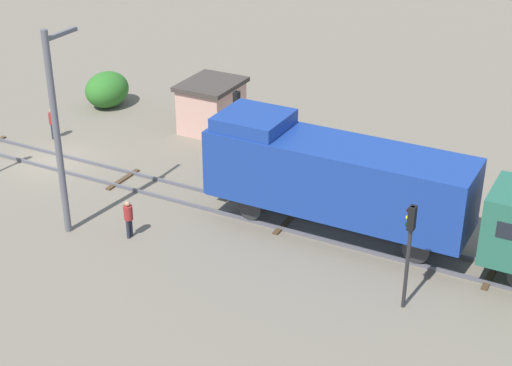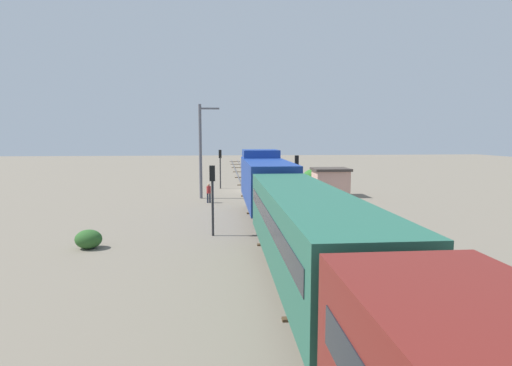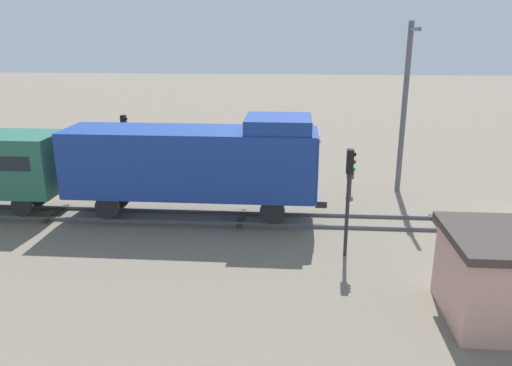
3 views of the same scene
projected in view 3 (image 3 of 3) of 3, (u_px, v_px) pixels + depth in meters
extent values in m
cube|color=#4C3823|center=(438.00, 225.00, 22.11)|extent=(2.40, 0.24, 0.09)
cube|color=#4C3823|center=(241.00, 219.00, 22.76)|extent=(2.40, 0.24, 0.09)
cube|color=#4C3823|center=(55.00, 214.00, 23.41)|extent=(2.40, 0.24, 0.09)
cube|color=navy|center=(190.00, 162.00, 22.14)|extent=(2.90, 11.00, 2.90)
cube|color=navy|center=(279.00, 124.00, 21.34)|extent=(2.75, 2.80, 0.60)
cube|color=navy|center=(316.00, 164.00, 21.73)|extent=(2.84, 0.10, 2.84)
cube|color=white|center=(317.00, 168.00, 21.79)|extent=(2.46, 0.06, 0.20)
sphere|color=white|center=(318.00, 142.00, 20.98)|extent=(0.28, 0.28, 0.28)
sphere|color=white|center=(317.00, 137.00, 21.84)|extent=(0.28, 0.28, 0.28)
cylinder|color=#262628|center=(321.00, 204.00, 22.25)|extent=(0.36, 0.50, 0.36)
cylinder|color=#262628|center=(272.00, 212.00, 21.77)|extent=(0.18, 1.10, 1.10)
cylinder|color=#262628|center=(274.00, 201.00, 23.14)|extent=(0.18, 1.10, 1.10)
cylinder|color=#262628|center=(107.00, 207.00, 22.32)|extent=(0.18, 1.10, 1.10)
cylinder|color=#262628|center=(118.00, 197.00, 23.69)|extent=(0.18, 1.10, 1.10)
cylinder|color=#262628|center=(22.00, 206.00, 22.64)|extent=(0.16, 0.96, 0.96)
cylinder|color=#262628|center=(37.00, 196.00, 24.01)|extent=(0.16, 0.96, 0.96)
cylinder|color=#262628|center=(348.00, 204.00, 18.59)|extent=(0.14, 0.14, 4.18)
cube|color=black|center=(350.00, 162.00, 18.11)|extent=(0.32, 0.24, 0.90)
sphere|color=#390606|center=(354.00, 154.00, 18.02)|extent=(0.16, 0.16, 0.16)
sphere|color=#3C3306|center=(354.00, 162.00, 18.11)|extent=(0.16, 0.16, 0.16)
sphere|color=green|center=(354.00, 169.00, 18.19)|extent=(0.16, 0.16, 0.16)
cylinder|color=#262628|center=(126.00, 155.00, 26.07)|extent=(0.14, 0.14, 4.14)
cube|color=black|center=(124.00, 124.00, 25.60)|extent=(0.32, 0.24, 0.90)
sphere|color=#390606|center=(126.00, 119.00, 25.51)|extent=(0.16, 0.16, 0.16)
sphere|color=yellow|center=(126.00, 124.00, 25.59)|extent=(0.16, 0.16, 0.16)
sphere|color=black|center=(127.00, 130.00, 25.67)|extent=(0.16, 0.16, 0.16)
cylinder|color=#262B38|center=(350.00, 187.00, 26.16)|extent=(0.15, 0.15, 0.85)
cylinder|color=#262B38|center=(350.00, 186.00, 26.35)|extent=(0.15, 0.15, 0.85)
cylinder|color=maroon|center=(350.00, 173.00, 26.04)|extent=(0.38, 0.38, 0.62)
sphere|color=tan|center=(351.00, 165.00, 25.92)|extent=(0.23, 0.23, 0.23)
cylinder|color=#595960|center=(404.00, 110.00, 25.67)|extent=(0.28, 0.28, 8.75)
cube|color=#595960|center=(415.00, 29.00, 23.64)|extent=(1.80, 0.16, 0.16)
cube|color=#D19E8C|center=(494.00, 281.00, 14.64)|extent=(3.20, 2.60, 2.50)
cube|color=#3F3833|center=(500.00, 238.00, 14.24)|extent=(3.50, 2.90, 0.24)
ellipsoid|color=#2C5926|center=(128.00, 154.00, 32.79)|extent=(1.37, 1.12, 1.00)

